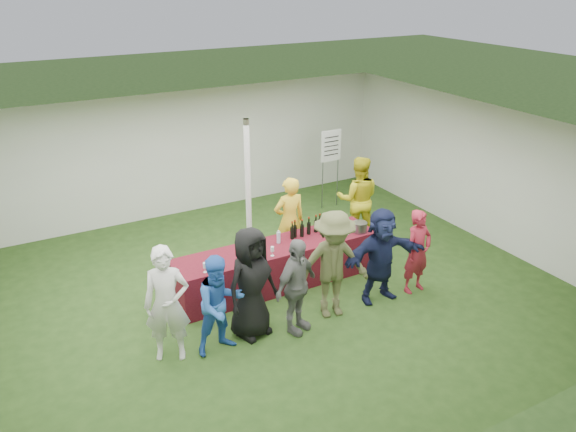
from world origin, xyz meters
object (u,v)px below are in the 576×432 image
wine_list_sign (331,152)px  customer_3 (296,287)px  customer_2 (251,283)px  customer_0 (167,304)px  customer_4 (333,265)px  customer_5 (381,255)px  staff_pourer (289,221)px  customer_6 (418,252)px  serving_table (278,265)px  dump_bucket (360,227)px  staff_back (358,199)px  customer_1 (220,305)px

wine_list_sign → customer_3: bearing=-128.6°
customer_2 → customer_0: bearing=162.1°
wine_list_sign → customer_2: bearing=-135.7°
customer_2 → customer_4: 1.32m
customer_2 → customer_4: customer_4 is taller
customer_5 → wine_list_sign: bearing=71.9°
staff_pourer → customer_6: (1.37, -1.91, -0.10)m
customer_5 → customer_3: bearing=-173.0°
staff_pourer → customer_6: staff_pourer is taller
staff_pourer → customer_3: bearing=65.7°
serving_table → dump_bucket: bearing=-8.2°
customer_3 → customer_4: customer_4 is taller
customer_0 → customer_3: 1.87m
staff_pourer → customer_6: 2.35m
customer_4 → customer_2: bearing=-175.3°
dump_bucket → customer_2: size_ratio=0.15×
staff_back → customer_1: bearing=59.1°
serving_table → customer_2: size_ratio=2.09×
customer_1 → staff_back: bearing=24.6°
wine_list_sign → customer_5: (-1.42, -3.71, -0.51)m
customer_3 → customer_5: customer_5 is taller
customer_6 → customer_0: bearing=170.2°
customer_0 → customer_1: size_ratio=1.15×
staff_pourer → customer_0: bearing=32.5°
customer_2 → customer_6: size_ratio=1.18×
customer_4 → customer_0: bearing=-173.3°
staff_back → customer_0: staff_back is taller
wine_list_sign → customer_5: 4.00m
dump_bucket → wine_list_sign: bearing=67.4°
customer_1 → customer_2: size_ratio=0.87×
customer_5 → customer_6: customer_5 is taller
wine_list_sign → customer_6: wine_list_sign is taller
staff_back → customer_4: 2.80m
serving_table → customer_4: 1.36m
wine_list_sign → staff_pourer: size_ratio=1.08×
wine_list_sign → customer_2: (-3.66, -3.57, -0.45)m
customer_0 → customer_1: 0.72m
customer_2 → staff_back: bearing=14.9°
customer_5 → customer_6: size_ratio=1.10×
serving_table → wine_list_sign: wine_list_sign is taller
customer_4 → dump_bucket: bearing=50.9°
dump_bucket → customer_4: customer_4 is taller
dump_bucket → wine_list_sign: 2.99m
staff_back → customer_2: size_ratio=1.01×
wine_list_sign → customer_3: wine_list_sign is taller
serving_table → customer_4: (0.32, -1.22, 0.51)m
serving_table → customer_5: customer_5 is taller
customer_0 → customer_5: size_ratio=1.07×
customer_0 → staff_back: bearing=45.2°
customer_3 → customer_4: 0.73m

